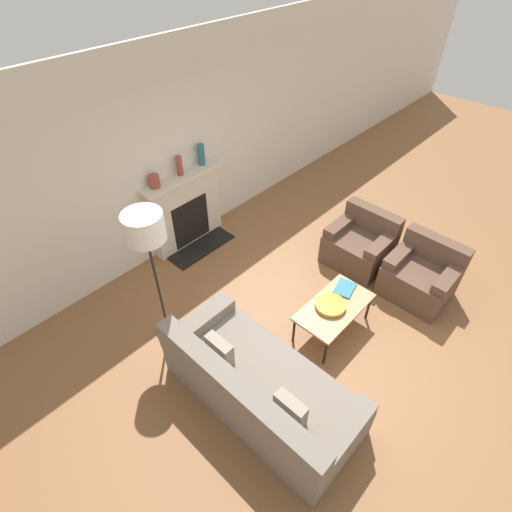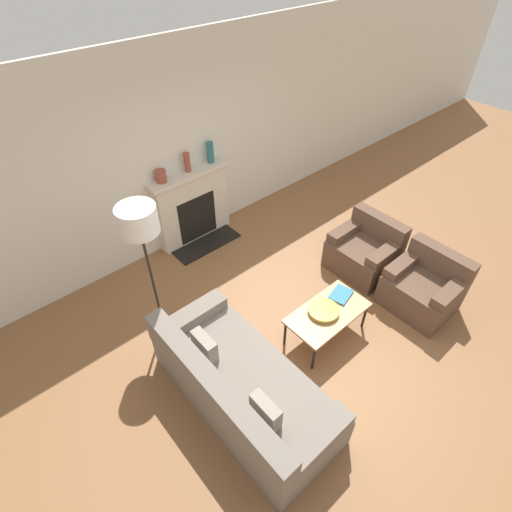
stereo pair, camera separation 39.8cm
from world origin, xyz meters
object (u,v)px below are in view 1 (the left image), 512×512
(book, at_px, (345,288))
(armchair_far, at_px, (360,244))
(fireplace, at_px, (186,210))
(couch, at_px, (259,387))
(coffee_table, at_px, (334,308))
(mantel_vase_center_left, at_px, (179,166))
(mantel_vase_center_right, at_px, (201,155))
(armchair_near, at_px, (421,276))
(mantel_vase_left, at_px, (154,181))
(floor_lamp, at_px, (146,234))
(bowl, at_px, (330,305))

(book, bearing_deg, armchair_far, 7.21)
(fireplace, height_order, couch, fireplace)
(coffee_table, xyz_separation_m, mantel_vase_center_left, (-0.07, 2.65, 0.91))
(mantel_vase_center_right, bearing_deg, mantel_vase_center_left, 180.00)
(armchair_near, distance_m, armchair_far, 0.94)
(mantel_vase_left, xyz_separation_m, mantel_vase_center_right, (0.83, 0.00, 0.07))
(book, xyz_separation_m, mantel_vase_left, (-0.81, 2.58, 0.81))
(book, bearing_deg, mantel_vase_center_right, 75.97)
(armchair_far, bearing_deg, book, -69.09)
(coffee_table, relative_size, book, 3.03)
(coffee_table, bearing_deg, floor_lamp, 134.58)
(coffee_table, bearing_deg, couch, -179.72)
(fireplace, bearing_deg, mantel_vase_left, 178.11)
(fireplace, relative_size, mantel_vase_left, 7.66)
(fireplace, height_order, mantel_vase_center_right, mantel_vase_center_right)
(armchair_far, height_order, coffee_table, armchair_far)
(armchair_near, bearing_deg, mantel_vase_left, -149.80)
(armchair_near, height_order, mantel_vase_left, mantel_vase_left)
(armchair_near, distance_m, mantel_vase_center_left, 3.57)
(bowl, bearing_deg, mantel_vase_left, 99.70)
(mantel_vase_center_left, bearing_deg, mantel_vase_center_right, 0.00)
(fireplace, relative_size, armchair_far, 1.55)
(armchair_near, xyz_separation_m, bowl, (-1.38, 0.51, 0.16))
(mantel_vase_center_right, bearing_deg, fireplace, -177.95)
(coffee_table, height_order, mantel_vase_center_right, mantel_vase_center_right)
(bowl, height_order, mantel_vase_center_left, mantel_vase_center_left)
(couch, bearing_deg, mantel_vase_left, -17.49)
(armchair_far, bearing_deg, floor_lamp, -109.68)
(fireplace, height_order, coffee_table, fireplace)
(mantel_vase_left, relative_size, mantel_vase_center_left, 0.61)
(couch, relative_size, mantel_vase_center_right, 6.76)
(floor_lamp, bearing_deg, book, -38.26)
(fireplace, relative_size, floor_lamp, 0.72)
(fireplace, bearing_deg, coffee_table, -88.59)
(mantel_vase_center_right, bearing_deg, coffee_table, -97.13)
(coffee_table, distance_m, book, 0.33)
(armchair_near, bearing_deg, armchair_far, 180.00)
(armchair_near, bearing_deg, couch, -100.06)
(couch, height_order, mantel_vase_left, mantel_vase_left)
(armchair_near, distance_m, coffee_table, 1.42)
(mantel_vase_center_left, xyz_separation_m, mantel_vase_center_right, (0.40, 0.00, 0.02))
(mantel_vase_center_left, bearing_deg, book, -81.56)
(mantel_vase_left, bearing_deg, couch, -107.49)
(floor_lamp, bearing_deg, coffee_table, -45.42)
(floor_lamp, bearing_deg, armchair_far, -19.68)
(fireplace, distance_m, armchair_near, 3.43)
(coffee_table, height_order, bowl, bowl)
(couch, distance_m, coffee_table, 1.34)
(coffee_table, relative_size, floor_lamp, 0.55)
(couch, relative_size, armchair_far, 2.48)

